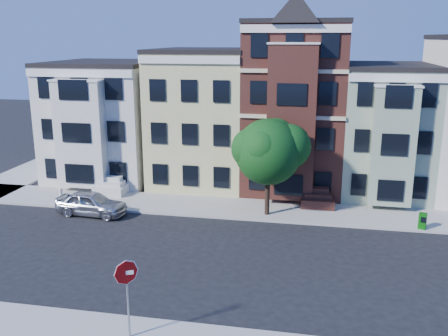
% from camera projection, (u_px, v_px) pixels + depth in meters
% --- Properties ---
extents(ground, '(120.00, 120.00, 0.00)m').
position_uv_depth(ground, '(276.00, 266.00, 25.03)').
color(ground, black).
extents(far_sidewalk, '(60.00, 4.00, 0.15)m').
position_uv_depth(far_sidewalk, '(287.00, 212.00, 32.61)').
color(far_sidewalk, '#9E9B93').
rests_on(far_sidewalk, ground).
extents(house_white, '(8.00, 9.00, 9.00)m').
position_uv_depth(house_white, '(108.00, 121.00, 40.40)').
color(house_white, silver).
rests_on(house_white, ground).
extents(house_yellow, '(7.00, 9.00, 10.00)m').
position_uv_depth(house_yellow, '(204.00, 118.00, 38.81)').
color(house_yellow, '#CDC687').
rests_on(house_yellow, ground).
extents(house_brown, '(7.00, 9.00, 12.00)m').
position_uv_depth(house_brown, '(295.00, 108.00, 37.27)').
color(house_brown, '#3C1B15').
rests_on(house_brown, ground).
extents(house_green, '(6.00, 9.00, 9.00)m').
position_uv_depth(house_green, '(384.00, 131.00, 36.46)').
color(house_green, gray).
rests_on(house_green, ground).
extents(street_tree, '(6.62, 6.62, 7.61)m').
position_uv_depth(street_tree, '(268.00, 156.00, 30.96)').
color(street_tree, '#144E16').
rests_on(street_tree, far_sidewalk).
extents(parked_car, '(4.72, 2.18, 1.56)m').
position_uv_depth(parked_car, '(91.00, 203.00, 32.03)').
color(parked_car, '#ADAFB7').
rests_on(parked_car, ground).
extents(newspaper_box, '(0.53, 0.50, 0.96)m').
position_uv_depth(newspaper_box, '(423.00, 221.00, 29.37)').
color(newspaper_box, '#0B600D').
rests_on(newspaper_box, far_sidewalk).
extents(fire_hydrant, '(0.33, 0.33, 0.76)m').
position_uv_depth(fire_hydrant, '(61.00, 196.00, 34.34)').
color(fire_hydrant, silver).
rests_on(fire_hydrant, far_sidewalk).
extents(stop_sign, '(0.95, 0.52, 3.54)m').
position_uv_depth(stop_sign, '(128.00, 294.00, 18.42)').
color(stop_sign, '#A30205').
rests_on(stop_sign, near_sidewalk).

